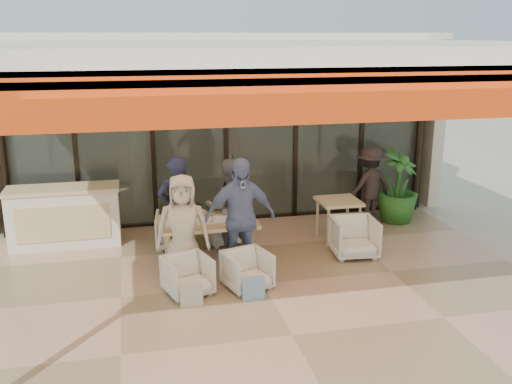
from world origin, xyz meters
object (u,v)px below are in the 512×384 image
Objects in this scene: host_counter at (65,216)px; chair_far_right at (225,225)px; diner_navy at (177,208)px; chair_far_left at (176,228)px; potted_palm at (398,187)px; diner_periwinkle at (240,218)px; side_table at (339,206)px; chair_near_left at (188,274)px; side_chair at (354,236)px; diner_cream at (183,229)px; dining_table at (207,224)px; chair_near_right at (247,269)px; diner_grey at (229,207)px; standing_woman at (369,185)px.

host_counter reaches higher than chair_far_right.
diner_navy is (-0.84, -0.50, 0.51)m from chair_far_right.
potted_palm reaches higher than chair_far_left.
diner_periwinkle is 2.42× the size of side_table.
chair_near_left is 0.37× the size of diner_navy.
diner_periwinkle is at bearing -165.47° from side_chair.
diner_navy is 0.90m from diner_cream.
side_table is at bearing 28.94° from diner_cream.
diner_navy reaches higher than diner_cream.
diner_cream is at bearing 176.98° from diner_periwinkle.
chair_far_right is 3.46m from potted_palm.
diner_navy is at bearing 173.45° from side_chair.
potted_palm is (3.84, 1.33, 0.02)m from dining_table.
diner_navy is 2.80m from side_table.
diner_navy is at bearing 103.57° from chair_near_right.
chair_far_right is at bearing 66.99° from diner_cream.
diner_grey is (2.66, -0.95, 0.27)m from host_counter.
diner_grey reaches higher than chair_far_right.
diner_cream is (0.00, -1.40, 0.46)m from chair_far_left.
side_table is at bearing 14.49° from dining_table.
host_counter is at bearing 142.16° from diner_periwinkle.
diner_grey is at bearing 168.61° from side_chair.
host_counter is 1.11× the size of diner_navy.
potted_palm is (1.47, 0.71, 0.07)m from side_table.
chair_far_left is at bearing -174.87° from potted_palm.
chair_near_left is at bearing 62.10° from diner_grey.
chair_far_left is 0.42× the size of diner_cream.
diner_navy reaches higher than standing_woman.
diner_cream is at bearing 48.15° from chair_far_right.
chair_far_right is 0.36× the size of diner_periwinkle.
side_chair is at bearing 166.45° from diner_grey.
side_table is at bearing 179.49° from chair_far_left.
side_chair is (2.79, -1.08, 0.02)m from chair_far_left.
dining_table is 0.63m from diner_cream.
host_counter is at bearing -20.47° from chair_far_right.
chair_far_right is 0.69m from diner_grey.
diner_cream is 4.61m from potted_palm.
side_table is (2.79, -0.33, 0.30)m from chair_far_left.
chair_near_right is 0.38× the size of diner_cream.
diner_grey is 2.08m from side_chair.
side_chair is (2.79, 0.32, -0.44)m from diner_cream.
diner_cream is 2.14× the size of side_table.
diner_navy is 2.89m from side_chair.
diner_navy is at bearing 133.02° from dining_table.
diner_periwinkle reaches higher than chair_far_left.
chair_far_left is at bearing -27.70° from diner_grey.
side_table is (1.95, 1.07, -0.26)m from diner_periwinkle.
dining_table is at bearing 124.67° from diner_navy.
standing_woman reaches higher than chair_near_right.
side_table is 0.80m from side_chair.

